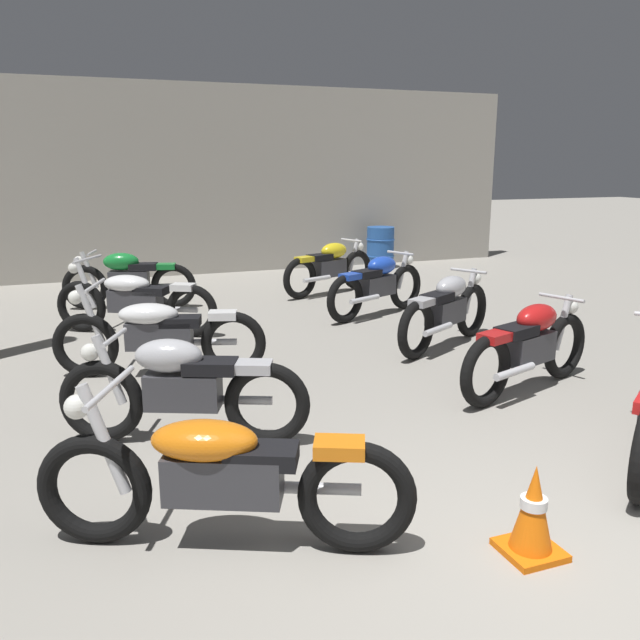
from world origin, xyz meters
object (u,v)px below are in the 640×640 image
(motorcycle_right_row_2, at_px, (447,309))
(motorcycle_right_row_3, at_px, (377,284))
(motorcycle_left_row_0, at_px, (221,474))
(motorcycle_left_row_3, at_px, (134,299))
(oil_drum, at_px, (380,248))
(motorcycle_left_row_4, at_px, (128,278))
(motorcycle_right_row_4, at_px, (330,266))
(motorcycle_right_row_1, at_px, (529,345))
(motorcycle_left_row_2, at_px, (158,333))
(motorcycle_left_row_1, at_px, (182,388))
(traffic_cone, at_px, (533,512))

(motorcycle_right_row_2, bearing_deg, motorcycle_right_row_3, 91.73)
(motorcycle_left_row_0, xyz_separation_m, motorcycle_left_row_3, (0.00, 5.12, 0.00))
(oil_drum, bearing_deg, motorcycle_left_row_4, -157.34)
(motorcycle_right_row_4, xyz_separation_m, oil_drum, (1.98, 2.17, -0.03))
(motorcycle_right_row_1, bearing_deg, motorcycle_left_row_2, 151.91)
(motorcycle_left_row_1, distance_m, motorcycle_right_row_4, 6.14)
(motorcycle_left_row_2, height_order, motorcycle_left_row_3, same)
(motorcycle_right_row_2, xyz_separation_m, traffic_cone, (-1.80, -3.88, -0.20))
(motorcycle_left_row_1, height_order, motorcycle_left_row_2, motorcycle_left_row_2)
(motorcycle_left_row_2, height_order, motorcycle_left_row_4, motorcycle_left_row_2)
(motorcycle_right_row_3, height_order, oil_drum, motorcycle_right_row_3)
(motorcycle_left_row_1, distance_m, traffic_cone, 2.72)
(motorcycle_right_row_1, bearing_deg, motorcycle_left_row_1, -179.32)
(motorcycle_left_row_1, bearing_deg, motorcycle_left_row_4, 89.60)
(motorcycle_left_row_4, xyz_separation_m, motorcycle_right_row_3, (3.29, -1.72, 0.00))
(motorcycle_left_row_2, relative_size, motorcycle_right_row_1, 1.11)
(motorcycle_right_row_1, distance_m, motorcycle_right_row_4, 5.15)
(motorcycle_right_row_3, height_order, motorcycle_right_row_4, same)
(motorcycle_left_row_2, distance_m, oil_drum, 7.64)
(motorcycle_right_row_4, xyz_separation_m, traffic_cone, (-1.70, -7.39, -0.20))
(motorcycle_left_row_0, distance_m, motorcycle_right_row_2, 4.67)
(motorcycle_left_row_4, distance_m, motorcycle_right_row_3, 3.71)
(motorcycle_left_row_0, distance_m, motorcycle_right_row_4, 7.48)
(motorcycle_left_row_3, relative_size, motorcycle_right_row_3, 1.04)
(motorcycle_left_row_1, xyz_separation_m, motorcycle_left_row_4, (0.04, 5.18, 0.00))
(motorcycle_left_row_3, distance_m, motorcycle_left_row_4, 1.58)
(motorcycle_right_row_4, height_order, oil_drum, motorcycle_right_row_4)
(motorcycle_left_row_0, height_order, motorcycle_right_row_1, motorcycle_left_row_0)
(motorcycle_left_row_0, relative_size, motorcycle_right_row_2, 1.14)
(motorcycle_right_row_4, bearing_deg, motorcycle_left_row_0, -116.24)
(motorcycle_left_row_1, xyz_separation_m, motorcycle_right_row_4, (3.28, 5.19, 0.00))
(motorcycle_right_row_2, bearing_deg, motorcycle_left_row_4, 133.68)
(motorcycle_left_row_2, xyz_separation_m, motorcycle_right_row_1, (3.25, -1.73, 0.01))
(motorcycle_left_row_3, height_order, motorcycle_right_row_2, motorcycle_left_row_3)
(motorcycle_left_row_3, relative_size, traffic_cone, 3.57)
(motorcycle_right_row_1, height_order, oil_drum, motorcycle_right_row_1)
(motorcycle_right_row_3, distance_m, oil_drum, 4.35)
(motorcycle_right_row_1, height_order, motorcycle_right_row_3, same)
(motorcycle_left_row_2, xyz_separation_m, traffic_cone, (1.54, -3.97, -0.19))
(motorcycle_left_row_4, xyz_separation_m, motorcycle_right_row_1, (3.25, -5.14, 0.00))
(oil_drum, bearing_deg, motorcycle_right_row_2, -108.31)
(motorcycle_left_row_2, height_order, motorcycle_right_row_1, motorcycle_left_row_2)
(motorcycle_left_row_4, height_order, oil_drum, motorcycle_left_row_4)
(oil_drum, bearing_deg, motorcycle_left_row_1, -125.55)
(motorcycle_left_row_0, xyz_separation_m, motorcycle_left_row_4, (0.06, 6.70, 0.01))
(motorcycle_right_row_1, height_order, traffic_cone, motorcycle_right_row_1)
(motorcycle_left_row_2, height_order, traffic_cone, motorcycle_left_row_2)
(motorcycle_right_row_2, height_order, motorcycle_right_row_4, same)
(motorcycle_left_row_4, distance_m, traffic_cone, 7.54)
(motorcycle_left_row_0, height_order, motorcycle_left_row_2, same)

